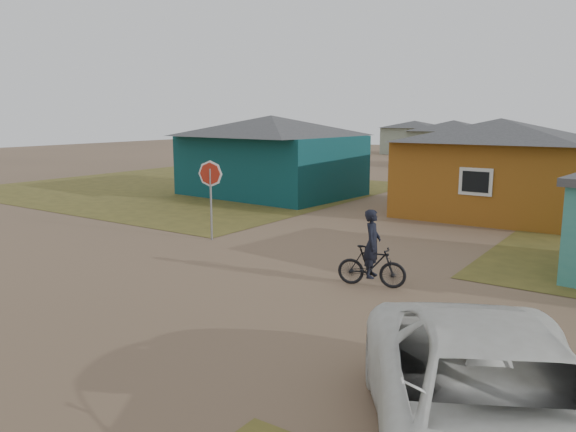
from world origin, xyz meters
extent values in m
plane|color=brown|center=(0.00, 0.00, 0.00)|extent=(120.00, 120.00, 0.00)
cube|color=brown|center=(-14.00, 13.00, 0.01)|extent=(20.00, 18.00, 0.00)
cube|color=#0A363A|center=(-8.50, 13.50, 1.50)|extent=(8.40, 6.54, 3.00)
pyramid|color=#363638|center=(-8.50, 13.50, 3.50)|extent=(8.93, 7.08, 1.00)
cube|color=#945516|center=(2.50, 14.00, 1.50)|extent=(7.21, 6.24, 3.00)
pyramid|color=#363638|center=(2.50, 14.00, 3.45)|extent=(7.72, 6.76, 0.90)
cube|color=silver|center=(2.50, 10.97, 1.65)|extent=(1.20, 0.06, 1.00)
cube|color=black|center=(2.50, 10.94, 1.65)|extent=(0.95, 0.04, 0.75)
cube|color=gray|center=(-6.00, 34.00, 1.40)|extent=(6.49, 5.60, 2.80)
pyramid|color=#363638|center=(-6.00, 34.00, 3.20)|extent=(7.04, 6.15, 0.80)
cube|color=gray|center=(-14.00, 46.00, 1.35)|extent=(5.75, 5.28, 2.70)
pyramid|color=#363638|center=(-14.00, 46.00, 3.05)|extent=(6.28, 5.81, 0.70)
cylinder|color=gray|center=(-3.88, 3.87, 1.17)|extent=(0.07, 0.07, 2.33)
imported|color=black|center=(2.65, 2.28, 0.49)|extent=(1.71, 0.87, 0.99)
imported|color=black|center=(2.65, 2.28, 1.05)|extent=(0.53, 0.67, 1.63)
imported|color=white|center=(7.02, -3.52, 0.82)|extent=(5.21, 6.50, 1.64)
camera|label=1|loc=(8.32, -9.49, 4.06)|focal=35.00mm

